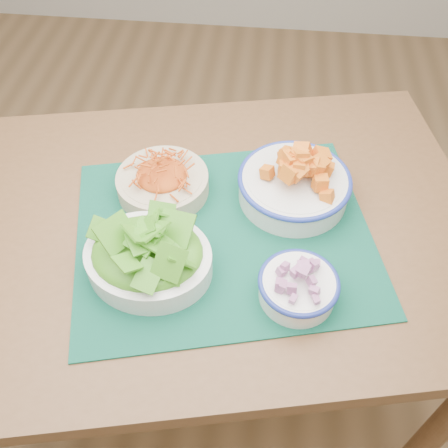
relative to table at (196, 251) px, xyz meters
name	(u,v)px	position (x,y,z in m)	size (l,w,h in m)	color
ground	(137,311)	(-0.27, 0.20, -0.65)	(4.00, 4.00, 0.00)	#9C764B
table	(196,251)	(0.00, 0.00, 0.00)	(1.33, 1.03, 0.75)	brown
placemat	(224,234)	(0.06, -0.03, 0.10)	(0.58, 0.48, 0.00)	#053226
carrot_bowl	(162,179)	(-0.08, 0.08, 0.14)	(0.20, 0.20, 0.07)	#C3B391
squash_bowl	(295,179)	(0.20, 0.09, 0.16)	(0.26, 0.26, 0.11)	silver
lettuce_bowl	(148,254)	(-0.06, -0.13, 0.15)	(0.26, 0.23, 0.10)	white
onion_bowl	(299,284)	(0.21, -0.16, 0.14)	(0.17, 0.17, 0.07)	white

